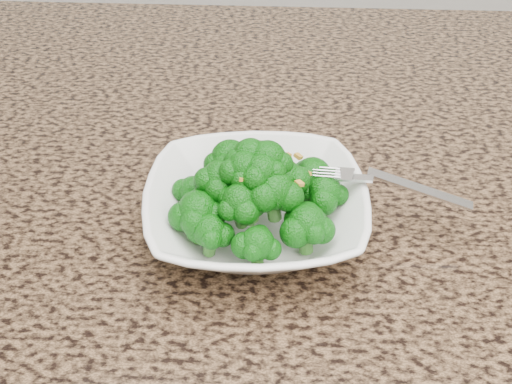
# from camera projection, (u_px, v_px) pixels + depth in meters

# --- Properties ---
(granite_counter) EXTENTS (1.64, 1.04, 0.03)m
(granite_counter) POSITION_uv_depth(u_px,v_px,m) (371.00, 195.00, 0.72)
(granite_counter) COLOR brown
(granite_counter) RESTS_ON cabinet
(bowl) EXTENTS (0.23, 0.23, 0.05)m
(bowl) POSITION_uv_depth(u_px,v_px,m) (256.00, 211.00, 0.63)
(bowl) COLOR white
(bowl) RESTS_ON granite_counter
(broccoli_pile) EXTENTS (0.19, 0.19, 0.07)m
(broccoli_pile) POSITION_uv_depth(u_px,v_px,m) (256.00, 160.00, 0.59)
(broccoli_pile) COLOR #0C600B
(broccoli_pile) RESTS_ON bowl
(garlic_topping) EXTENTS (0.11, 0.11, 0.01)m
(garlic_topping) POSITION_uv_depth(u_px,v_px,m) (256.00, 125.00, 0.57)
(garlic_topping) COLOR gold
(garlic_topping) RESTS_ON broccoli_pile
(fork) EXTENTS (0.17, 0.06, 0.01)m
(fork) POSITION_uv_depth(u_px,v_px,m) (366.00, 179.00, 0.62)
(fork) COLOR silver
(fork) RESTS_ON bowl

